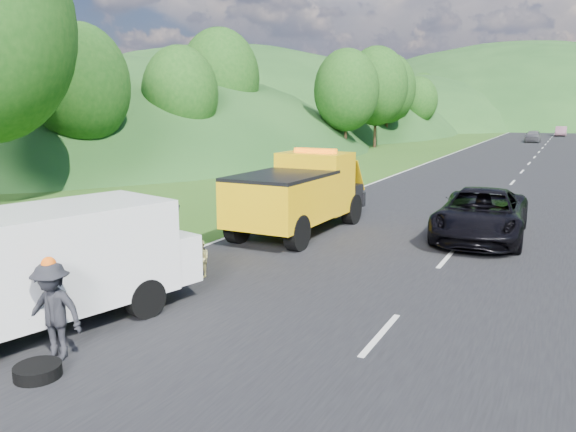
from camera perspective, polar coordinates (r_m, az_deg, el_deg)
The scene contains 13 objects.
ground at distance 13.65m, azimuth -0.16°, elevation -6.86°, with size 320.00×320.00×0.00m, color #38661E.
road_surface at distance 51.81m, azimuth 23.76°, elevation 5.48°, with size 14.00×200.00×0.02m, color black.
tree_line_left at distance 75.89m, azimuth 7.83°, elevation 7.78°, with size 14.00×140.00×14.00m, color #2A5519, non-canonical shape.
tow_truck at distance 18.81m, azimuth 1.21°, elevation 2.35°, with size 2.54×6.48×2.77m.
white_van at distance 11.50m, azimuth -24.06°, elevation -4.45°, with size 4.33×7.03×2.33m.
woman at distance 15.34m, azimuth -12.89°, elevation -5.12°, with size 0.57×0.42×1.57m, color white.
child at distance 14.26m, azimuth -8.77°, elevation -6.21°, with size 0.45×0.35×0.94m, color tan.
worker at distance 10.53m, azimuth -22.44°, elevation -13.34°, with size 1.09×0.63×1.69m, color black.
suitcase at distance 16.13m, azimuth -12.02°, elevation -3.24°, with size 0.35×0.20×0.57m, color #5E6148.
spare_tire at distance 9.99m, azimuth -24.02°, elevation -14.81°, with size 0.73×0.73×0.20m, color black.
passing_suv at distance 19.15m, azimuth 18.89°, elevation -2.22°, with size 2.64×5.72×1.59m, color black.
dist_car_a at distance 73.89m, azimuth 23.59°, elevation 6.88°, with size 1.68×4.19×1.43m, color #49494E.
dist_car_b at distance 90.77m, azimuth 25.95°, elevation 7.30°, with size 1.47×4.23×1.39m, color #6E4958.
Camera 1 is at (5.93, -11.56, 4.20)m, focal length 35.00 mm.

